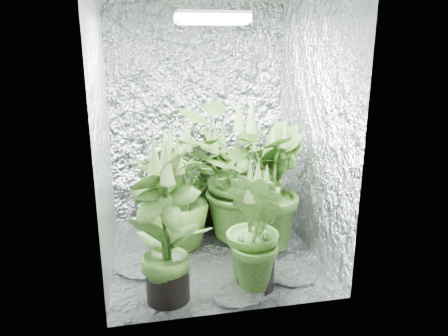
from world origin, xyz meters
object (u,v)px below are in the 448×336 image
plant_a (181,180)px  plant_g (256,232)px  plant_d (178,197)px  plant_b (216,178)px  grow_lamp (212,18)px  plant_c (272,189)px  circulation_fan (267,209)px  plant_f (166,228)px  plant_e (244,175)px

plant_a → plant_g: plant_a is taller
plant_d → plant_g: size_ratio=1.07×
plant_b → plant_d: plant_d is taller
plant_d → plant_g: bearing=-57.3°
grow_lamp → plant_d: bearing=145.5°
plant_c → grow_lamp: bearing=-173.6°
plant_a → plant_g: 1.20m
grow_lamp → plant_c: (0.50, 0.06, -1.32)m
grow_lamp → circulation_fan: bearing=38.0°
plant_a → plant_d: size_ratio=0.97×
grow_lamp → plant_b: grow_lamp is taller
plant_a → plant_f: 1.18m
plant_a → plant_f: size_ratio=0.87×
plant_c → plant_g: bearing=-116.2°
circulation_fan → plant_a: bearing=161.3°
plant_e → grow_lamp: bearing=-142.7°
plant_a → plant_b: bearing=7.3°
plant_a → plant_e: bearing=-36.5°
plant_a → plant_g: bearing=-71.0°
plant_f → circulation_fan: bearing=45.7°
plant_e → plant_f: size_ratio=1.24×
plant_a → plant_g: size_ratio=1.04×
grow_lamp → plant_g: grow_lamp is taller
plant_g → grow_lamp: bearing=110.6°
plant_b → circulation_fan: (0.44, -0.18, -0.28)m
plant_d → plant_g: (0.46, -0.72, -0.03)m
plant_a → plant_e: (0.49, -0.37, 0.13)m
plant_c → plant_g: plant_c is taller
plant_b → plant_g: 1.18m
grow_lamp → plant_g: 1.52m
plant_b → plant_g: size_ratio=1.04×
plant_f → plant_g: 0.62m
plant_b → plant_f: (-0.55, -1.20, 0.08)m
plant_e → circulation_fan: 0.56m
plant_d → circulation_fan: bearing=18.4°
grow_lamp → plant_f: grow_lamp is taller
plant_e → plant_f: bearing=-131.9°
plant_f → plant_g: plant_f is taller
circulation_fan → plant_e: bearing=-149.8°
plant_a → circulation_fan: bearing=-10.2°
plant_a → plant_f: (-0.22, -1.16, 0.06)m
plant_b → circulation_fan: plant_b is taller
plant_e → plant_g: plant_e is taller
plant_e → circulation_fan: plant_e is taller
plant_c → plant_g: 0.67m
grow_lamp → plant_e: size_ratio=0.36×
plant_c → circulation_fan: bearing=77.3°
plant_b → plant_g: plant_b is taller
grow_lamp → plant_a: 1.51m
grow_lamp → circulation_fan: (0.59, 0.46, -1.66)m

